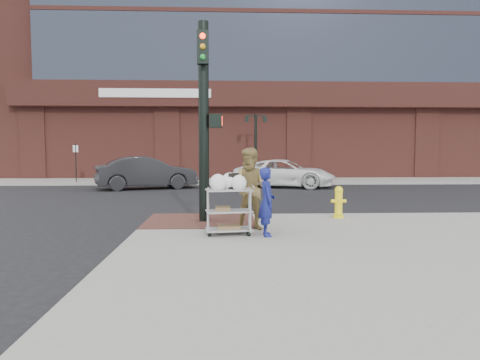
{
  "coord_description": "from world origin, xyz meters",
  "views": [
    {
      "loc": [
        -0.03,
        -10.06,
        1.96
      ],
      "look_at": [
        0.39,
        0.15,
        1.25
      ],
      "focal_mm": 32.0,
      "sensor_mm": 36.0,
      "label": 1
    }
  ],
  "objects_px": {
    "lamp_post": "(256,139)",
    "traffic_signal_pole": "(205,116)",
    "woman_blue": "(267,202)",
    "sedan_dark": "(146,173)",
    "minivan_white": "(285,173)",
    "utility_cart": "(229,207)",
    "fire_hydrant": "(339,202)",
    "pedestrian_tan": "(252,189)"
  },
  "relations": [
    {
      "from": "lamp_post",
      "to": "pedestrian_tan",
      "type": "height_order",
      "value": "lamp_post"
    },
    {
      "from": "traffic_signal_pole",
      "to": "pedestrian_tan",
      "type": "xyz_separation_m",
      "value": [
        1.11,
        -1.15,
        -1.75
      ]
    },
    {
      "from": "lamp_post",
      "to": "woman_blue",
      "type": "xyz_separation_m",
      "value": [
        -1.1,
        -17.12,
        -1.74
      ]
    },
    {
      "from": "woman_blue",
      "to": "sedan_dark",
      "type": "height_order",
      "value": "sedan_dark"
    },
    {
      "from": "traffic_signal_pole",
      "to": "fire_hydrant",
      "type": "height_order",
      "value": "traffic_signal_pole"
    },
    {
      "from": "pedestrian_tan",
      "to": "woman_blue",
      "type": "bearing_deg",
      "value": -51.79
    },
    {
      "from": "woman_blue",
      "to": "pedestrian_tan",
      "type": "bearing_deg",
      "value": 17.4
    },
    {
      "from": "traffic_signal_pole",
      "to": "minivan_white",
      "type": "relative_size",
      "value": 0.95
    },
    {
      "from": "lamp_post",
      "to": "traffic_signal_pole",
      "type": "height_order",
      "value": "traffic_signal_pole"
    },
    {
      "from": "woman_blue",
      "to": "pedestrian_tan",
      "type": "relative_size",
      "value": 0.78
    },
    {
      "from": "woman_blue",
      "to": "utility_cart",
      "type": "height_order",
      "value": "woman_blue"
    },
    {
      "from": "lamp_post",
      "to": "woman_blue",
      "type": "relative_size",
      "value": 2.75
    },
    {
      "from": "lamp_post",
      "to": "pedestrian_tan",
      "type": "bearing_deg",
      "value": -94.78
    },
    {
      "from": "woman_blue",
      "to": "fire_hydrant",
      "type": "xyz_separation_m",
      "value": [
        2.18,
        2.33,
        -0.29
      ]
    },
    {
      "from": "lamp_post",
      "to": "minivan_white",
      "type": "distance_m",
      "value": 4.23
    },
    {
      "from": "utility_cart",
      "to": "lamp_post",
      "type": "bearing_deg",
      "value": 83.63
    },
    {
      "from": "woman_blue",
      "to": "minivan_white",
      "type": "height_order",
      "value": "woman_blue"
    },
    {
      "from": "minivan_white",
      "to": "fire_hydrant",
      "type": "height_order",
      "value": "minivan_white"
    },
    {
      "from": "traffic_signal_pole",
      "to": "minivan_white",
      "type": "distance_m",
      "value": 12.43
    },
    {
      "from": "lamp_post",
      "to": "traffic_signal_pole",
      "type": "xyz_separation_m",
      "value": [
        -2.48,
        -15.23,
        0.21
      ]
    },
    {
      "from": "sedan_dark",
      "to": "fire_hydrant",
      "type": "height_order",
      "value": "sedan_dark"
    },
    {
      "from": "pedestrian_tan",
      "to": "lamp_post",
      "type": "bearing_deg",
      "value": 103.45
    },
    {
      "from": "minivan_white",
      "to": "fire_hydrant",
      "type": "distance_m",
      "value": 11.23
    },
    {
      "from": "minivan_white",
      "to": "traffic_signal_pole",
      "type": "bearing_deg",
      "value": -178.93
    },
    {
      "from": "utility_cart",
      "to": "woman_blue",
      "type": "bearing_deg",
      "value": -10.72
    },
    {
      "from": "lamp_post",
      "to": "woman_blue",
      "type": "bearing_deg",
      "value": -93.67
    },
    {
      "from": "minivan_white",
      "to": "woman_blue",
      "type": "bearing_deg",
      "value": -171.03
    },
    {
      "from": "lamp_post",
      "to": "utility_cart",
      "type": "height_order",
      "value": "lamp_post"
    },
    {
      "from": "minivan_white",
      "to": "fire_hydrant",
      "type": "bearing_deg",
      "value": -162.09
    },
    {
      "from": "sedan_dark",
      "to": "minivan_white",
      "type": "xyz_separation_m",
      "value": [
        7.16,
        0.7,
        -0.09
      ]
    },
    {
      "from": "sedan_dark",
      "to": "utility_cart",
      "type": "xyz_separation_m",
      "value": [
        3.99,
        -12.71,
        -0.07
      ]
    },
    {
      "from": "minivan_white",
      "to": "sedan_dark",
      "type": "bearing_deg",
      "value": 114.44
    },
    {
      "from": "lamp_post",
      "to": "woman_blue",
      "type": "height_order",
      "value": "lamp_post"
    },
    {
      "from": "traffic_signal_pole",
      "to": "pedestrian_tan",
      "type": "bearing_deg",
      "value": -46.0
    },
    {
      "from": "traffic_signal_pole",
      "to": "woman_blue",
      "type": "xyz_separation_m",
      "value": [
        1.38,
        -1.89,
        -1.95
      ]
    },
    {
      "from": "lamp_post",
      "to": "sedan_dark",
      "type": "bearing_deg",
      "value": -144.1
    },
    {
      "from": "minivan_white",
      "to": "fire_hydrant",
      "type": "relative_size",
      "value": 6.2
    },
    {
      "from": "lamp_post",
      "to": "pedestrian_tan",
      "type": "xyz_separation_m",
      "value": [
        -1.37,
        -16.38,
        -1.53
      ]
    },
    {
      "from": "lamp_post",
      "to": "minivan_white",
      "type": "height_order",
      "value": "lamp_post"
    },
    {
      "from": "sedan_dark",
      "to": "utility_cart",
      "type": "bearing_deg",
      "value": 178.23
    },
    {
      "from": "woman_blue",
      "to": "utility_cart",
      "type": "distance_m",
      "value": 0.82
    },
    {
      "from": "utility_cart",
      "to": "fire_hydrant",
      "type": "bearing_deg",
      "value": 36.18
    }
  ]
}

